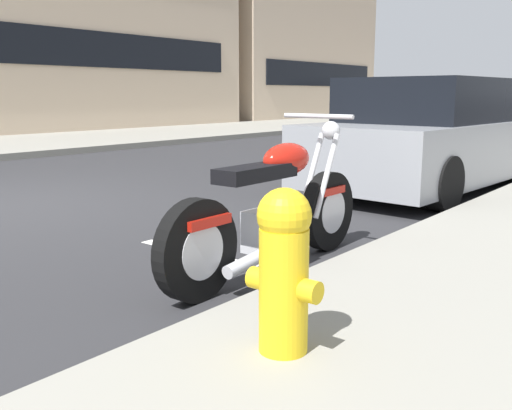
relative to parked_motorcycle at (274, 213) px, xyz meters
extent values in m
cube|color=gray|center=(11.98, 10.77, -0.36)|extent=(120.00, 5.00, 0.14)
cube|color=silver|center=(-0.02, 0.28, -0.43)|extent=(0.12, 2.20, 0.01)
cylinder|color=black|center=(0.75, 0.01, -0.11)|extent=(0.65, 0.11, 0.65)
cylinder|color=silver|center=(0.75, 0.01, -0.11)|extent=(0.36, 0.12, 0.36)
cylinder|color=black|center=(-0.80, 0.00, -0.11)|extent=(0.65, 0.11, 0.65)
cylinder|color=silver|center=(-0.80, 0.00, -0.11)|extent=(0.36, 0.12, 0.36)
cube|color=silver|center=(-0.02, 0.00, -0.12)|extent=(0.40, 0.26, 0.30)
cube|color=black|center=(-0.20, 0.00, 0.31)|extent=(0.68, 0.22, 0.10)
ellipsoid|color=#B7190F|center=(0.16, 0.00, 0.37)|extent=(0.48, 0.24, 0.24)
cube|color=#B7190F|center=(-0.75, 0.00, 0.07)|extent=(0.36, 0.18, 0.06)
cube|color=#B7190F|center=(0.73, 0.01, 0.07)|extent=(0.32, 0.16, 0.06)
cylinder|color=silver|center=(0.60, 0.08, 0.21)|extent=(0.34, 0.05, 0.65)
cylinder|color=silver|center=(0.60, -0.06, 0.21)|extent=(0.34, 0.05, 0.65)
cylinder|color=silver|center=(0.57, 0.01, 0.67)|extent=(0.04, 0.62, 0.04)
sphere|color=silver|center=(0.77, 0.01, 0.55)|extent=(0.15, 0.15, 0.15)
cylinder|color=silver|center=(-0.32, -0.14, -0.22)|extent=(0.71, 0.09, 0.16)
cube|color=gray|center=(4.32, 0.58, 0.10)|extent=(4.29, 2.03, 0.75)
cube|color=black|center=(4.24, 0.59, 0.76)|extent=(2.40, 1.78, 0.56)
cylinder|color=black|center=(5.75, 1.31, -0.12)|extent=(0.63, 0.26, 0.62)
cylinder|color=black|center=(2.99, 1.48, -0.12)|extent=(0.63, 0.26, 0.62)
cylinder|color=black|center=(2.89, -0.15, -0.12)|extent=(0.63, 0.26, 0.62)
cylinder|color=black|center=(8.98, 1.40, -0.12)|extent=(0.63, 0.24, 0.62)
cylinder|color=gold|center=(-1.28, -1.02, -0.01)|extent=(0.22, 0.22, 0.56)
sphere|color=gold|center=(-1.28, -1.02, 0.33)|extent=(0.24, 0.24, 0.24)
cylinder|color=gold|center=(-1.28, -0.88, 0.02)|extent=(0.10, 0.08, 0.10)
cylinder|color=gold|center=(-1.28, -1.16, 0.02)|extent=(0.10, 0.08, 0.10)
cube|color=black|center=(7.90, 13.04, 2.21)|extent=(11.90, 0.06, 1.10)
cube|color=beige|center=(21.28, 18.65, 4.57)|extent=(10.72, 11.17, 10.01)
cube|color=black|center=(21.28, 13.04, 1.77)|extent=(9.00, 0.06, 1.10)
camera|label=1|loc=(-3.25, -2.44, 0.84)|focal=40.39mm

